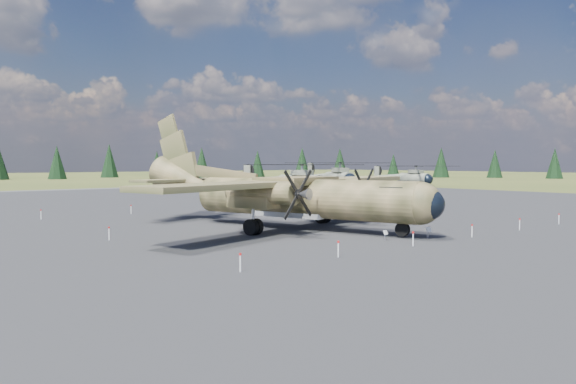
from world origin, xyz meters
TOP-DOWN VIEW (x-y plane):
  - ground at (0.00, 0.00)m, footprint 500.00×500.00m
  - apron at (0.00, 10.00)m, footprint 120.00×120.00m
  - transport_plane at (-4.00, -1.90)m, footprint 28.36×25.35m
  - helicopter_near at (24.16, 29.33)m, footprint 21.34×22.91m
  - helicopter_mid at (39.21, 36.35)m, footprint 23.67×24.39m
  - helicopter_far at (59.45, 35.78)m, footprint 16.89×19.81m
  - info_placard_left at (-3.36, -10.89)m, footprint 0.44×0.28m
  - info_placard_right at (-0.48, -11.95)m, footprint 0.47×0.23m
  - barrier_fence at (-0.46, -0.08)m, footprint 33.12×29.62m
  - treeline at (6.96, 3.94)m, footprint 302.57×303.20m

SIDE VIEW (x-z plane):
  - ground at x=0.00m, z-range 0.00..0.00m
  - apron at x=0.00m, z-range -0.02..0.02m
  - info_placard_left at x=-3.36m, z-range 0.11..0.75m
  - info_placard_right at x=-0.48m, z-range 0.12..0.84m
  - barrier_fence at x=-0.46m, z-range 0.08..0.93m
  - transport_plane at x=-4.00m, z-range -2.01..7.43m
  - helicopter_far at x=59.45m, z-range 0.89..5.13m
  - helicopter_near at x=24.16m, z-range 0.97..5.60m
  - helicopter_mid at x=39.21m, z-range 1.02..5.92m
  - treeline at x=6.96m, z-range -0.70..10.26m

